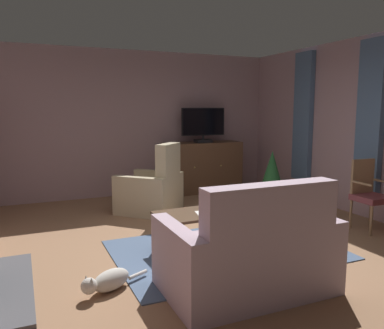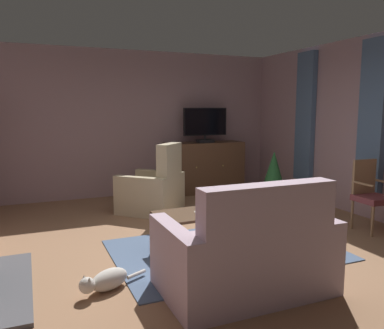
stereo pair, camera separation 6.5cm
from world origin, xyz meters
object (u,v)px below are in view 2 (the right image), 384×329
tv_cabinet (204,168)px  folded_newspaper (209,213)px  tv_remote (213,209)px  coffee_table (202,216)px  armchair_by_fireplace (153,191)px  potted_plant_on_hearth_side (274,175)px  television (205,124)px  sofa_floral (247,256)px  cat (106,280)px  side_chair_far_end (370,193)px

tv_cabinet → folded_newspaper: size_ratio=5.28×
tv_remote → folded_newspaper: 0.16m
coffee_table → tv_remote: size_ratio=6.51×
armchair_by_fireplace → potted_plant_on_hearth_side: bearing=-7.3°
tv_remote → armchair_by_fireplace: size_ratio=0.14×
folded_newspaper → potted_plant_on_hearth_side: size_ratio=0.32×
tv_cabinet → television: (0.00, -0.05, 0.89)m
tv_cabinet → sofa_floral: size_ratio=1.05×
armchair_by_fireplace → tv_remote: bearing=-84.9°
coffee_table → armchair_by_fireplace: size_ratio=0.93×
tv_cabinet → television: television is taller
coffee_table → folded_newspaper: folded_newspaper is taller
coffee_table → tv_remote: (0.15, 0.03, 0.06)m
television → armchair_by_fireplace: bearing=-143.0°
folded_newspaper → potted_plant_on_hearth_side: (2.07, 1.70, 0.04)m
potted_plant_on_hearth_side → cat: (-3.35, -2.22, -0.41)m
folded_newspaper → sofa_floral: 1.06m
coffee_table → sofa_floral: bearing=-93.4°
television → side_chair_far_end: bearing=-71.5°
tv_remote → armchair_by_fireplace: (-0.16, 1.85, -0.14)m
sofa_floral → cat: sofa_floral is taller
television → folded_newspaper: 3.44m
armchair_by_fireplace → side_chair_far_end: (2.46, -2.07, 0.18)m
tv_cabinet → armchair_by_fireplace: bearing=-141.6°
tv_remote → sofa_floral: (-0.22, -1.16, -0.13)m
tv_cabinet → potted_plant_on_hearth_side: tv_cabinet is taller
television → tv_remote: size_ratio=5.33×
tv_cabinet → side_chair_far_end: 3.35m
folded_newspaper → cat: 1.44m
coffee_table → sofa_floral: sofa_floral is taller
side_chair_far_end → potted_plant_on_hearth_side: size_ratio=1.04×
tv_cabinet → armchair_by_fireplace: (-1.41, -1.12, -0.14)m
television → cat: 4.60m
sofa_floral → armchair_by_fireplace: (0.06, 3.01, -0.01)m
coffee_table → armchair_by_fireplace: bearing=90.3°
television → folded_newspaper: (-1.36, -3.03, -0.89)m
tv_cabinet → sofa_floral: bearing=-109.6°
armchair_by_fireplace → sofa_floral: bearing=-91.1°
folded_newspaper → coffee_table: bearing=128.0°
television → tv_remote: (-1.25, -2.92, -0.89)m
tv_remote → potted_plant_on_hearth_side: size_ratio=0.18×
coffee_table → side_chair_far_end: size_ratio=1.14×
television → coffee_table: television is taller
potted_plant_on_hearth_side → folded_newspaper: bearing=-140.6°
coffee_table → side_chair_far_end: bearing=-4.3°
television → potted_plant_on_hearth_side: television is taller
folded_newspaper → potted_plant_on_hearth_side: bearing=50.5°
potted_plant_on_hearth_side → sofa_floral: bearing=-128.4°
tv_cabinet → coffee_table: 3.31m
cat → potted_plant_on_hearth_side: bearing=33.5°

